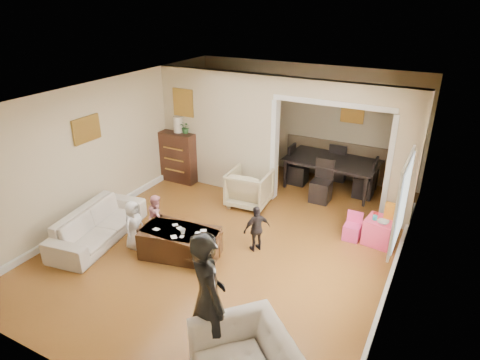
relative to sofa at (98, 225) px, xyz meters
The scene contains 26 objects.
floor 2.44m from the sofa, 29.52° to the left, with size 7.00×7.00×0.00m, color #905B25.
partition_left 3.25m from the sofa, 76.18° to the left, with size 2.75×0.18×2.60m, color #C0B18C.
partition_right 5.57m from the sofa, 33.15° to the left, with size 0.55×0.18×2.60m, color #C0B18C.
partition_header 4.88m from the sofa, 43.01° to the left, with size 2.22×0.18×0.35m, color #C0B18C.
window_pane 5.07m from the sofa, ahead, with size 0.03×0.95×1.10m, color white.
framed_art_partition 3.29m from the sofa, 91.74° to the left, with size 0.45×0.03×0.55m, color brown.
framed_art_sofa_wall 1.73m from the sofa, 135.09° to the left, with size 0.03×0.55×0.40m, color brown.
framed_art_alcove 5.81m from the sofa, 55.28° to the left, with size 0.45×0.03×0.55m, color brown.
sofa is the anchor object (origin of this frame).
armchair_back 3.03m from the sofa, 54.11° to the left, with size 0.81×0.84×0.76m, color tan.
dresser 2.87m from the sofa, 94.57° to the left, with size 0.85×0.48×1.17m, color #371C10.
table_lamp 3.05m from the sofa, 94.57° to the left, with size 0.22×0.22×0.36m, color beige.
potted_plant 3.03m from the sofa, 90.56° to the left, with size 0.25×0.21×0.27m, color #37692E.
coffee_table 1.61m from the sofa, ahead, with size 1.28×0.64×0.48m, color #3D2613.
coffee_cup 1.72m from the sofa, ahead, with size 0.09×0.09×0.08m, color beige.
play_table 4.97m from the sofa, 26.50° to the left, with size 0.48×0.48×0.46m, color #FD4276.
cereal_box 5.13m from the sofa, 26.91° to the left, with size 0.20×0.07×0.30m, color yellow.
cyan_cup 4.86m from the sofa, 26.50° to the left, with size 0.08×0.08×0.08m, color #2AC6D2.
toy_block 4.92m from the sofa, 28.38° to the left, with size 0.08×0.06×0.05m, color red.
play_bowl 4.96m from the sofa, 25.00° to the left, with size 0.19×0.19×0.05m, color silver.
dining_table 4.97m from the sofa, 52.49° to the left, with size 1.99×1.11×0.70m, color black.
adult_person 3.48m from the sofa, 23.13° to the right, with size 0.64×0.42×1.75m, color black.
child_kneel_a 0.76m from the sofa, ahead, with size 0.42×0.28×0.87m, color silver.
child_kneel_b 1.06m from the sofa, 32.02° to the left, with size 0.40×0.31×0.83m, color pink.
child_toddler 2.83m from the sofa, 20.87° to the left, with size 0.49×0.20×0.83m, color black.
craft_papers 1.68m from the sofa, ahead, with size 0.85×0.52×0.00m.
Camera 1 is at (3.13, -5.71, 4.06)m, focal length 31.34 mm.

